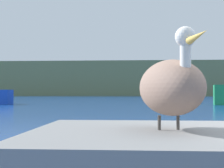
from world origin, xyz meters
TOP-DOWN VIEW (x-y plane):
  - hillside_backdrop at (0.00, 71.13)m, footprint 140.00×12.62m
  - pier_dock at (-1.49, -0.53)m, footprint 2.56×2.27m
  - pelican at (-1.49, -0.54)m, footprint 0.76×1.38m

SIDE VIEW (x-z plane):
  - pier_dock at x=-1.49m, z-range 0.00..0.61m
  - pelican at x=-1.49m, z-range 0.56..1.45m
  - hillside_backdrop at x=0.00m, z-range 0.00..6.80m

